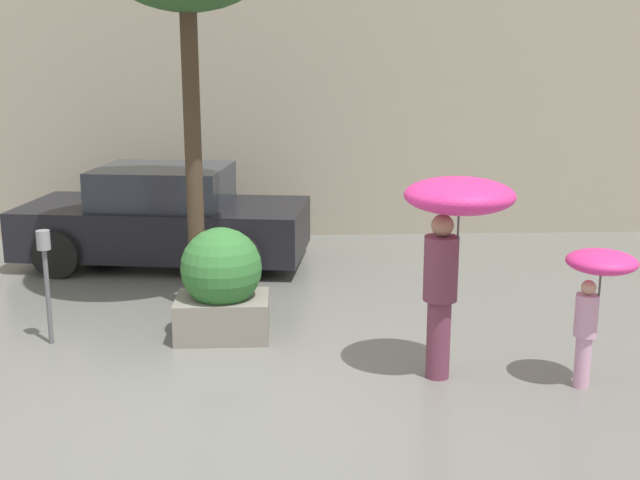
{
  "coord_description": "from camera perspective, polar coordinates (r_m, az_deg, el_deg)",
  "views": [
    {
      "loc": [
        0.61,
        -6.63,
        3.02
      ],
      "look_at": [
        1.02,
        1.6,
        1.05
      ],
      "focal_mm": 45.0,
      "sensor_mm": 36.0,
      "label": 1
    }
  ],
  "objects": [
    {
      "name": "planter_box",
      "position": [
        8.59,
        -7.0,
        -3.13
      ],
      "size": [
        0.99,
        0.86,
        1.19
      ],
      "color": "gray",
      "rests_on": "ground"
    },
    {
      "name": "ground_plane",
      "position": [
        7.31,
        -7.54,
        -11.07
      ],
      "size": [
        40.0,
        40.0,
        0.0
      ],
      "primitive_type": "plane",
      "color": "slate"
    },
    {
      "name": "building_facade",
      "position": [
        13.15,
        -5.67,
        13.29
      ],
      "size": [
        18.0,
        0.3,
        6.0
      ],
      "color": "#9E937F",
      "rests_on": "ground"
    },
    {
      "name": "person_child",
      "position": [
        7.51,
        19.11,
        -2.75
      ],
      "size": [
        0.62,
        0.62,
        1.3
      ],
      "rotation": [
        0.0,
        0.0,
        -0.45
      ],
      "color": "#D199B7",
      "rests_on": "ground"
    },
    {
      "name": "parking_meter",
      "position": [
        8.71,
        -18.96,
        -1.54
      ],
      "size": [
        0.14,
        0.14,
        1.22
      ],
      "color": "#595B60",
      "rests_on": "ground"
    },
    {
      "name": "parked_car_near",
      "position": [
        11.69,
        -10.99,
        1.45
      ],
      "size": [
        4.22,
        2.44,
        1.4
      ],
      "rotation": [
        0.0,
        0.0,
        1.42
      ],
      "color": "black",
      "rests_on": "ground"
    },
    {
      "name": "person_adult",
      "position": [
        7.29,
        9.54,
        1.4
      ],
      "size": [
        0.99,
        0.99,
        1.91
      ],
      "rotation": [
        0.0,
        0.0,
        -0.38
      ],
      "color": "brown",
      "rests_on": "ground"
    }
  ]
}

